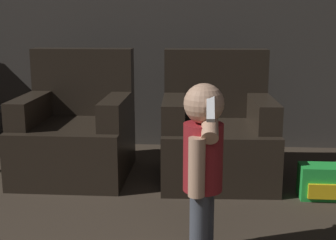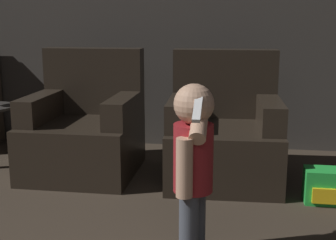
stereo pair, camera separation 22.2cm
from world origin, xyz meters
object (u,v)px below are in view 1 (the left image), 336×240
Objects in this scene: armchair_right at (217,135)px; armchair_left at (76,132)px; person_toddler at (203,158)px; toy_backpack at (319,182)px.

armchair_left is at bearing 177.61° from armchair_right.
armchair_right reaches higher than person_toddler.
armchair_left is 1.00× the size of armchair_right.
person_toddler is (-0.11, -1.25, 0.20)m from armchair_right.
armchair_right is 1.27m from person_toddler.
armchair_left reaches higher than person_toddler.
toy_backpack is (1.76, -0.40, -0.21)m from armchair_left.
armchair_right is 1.07× the size of person_toddler.
toy_backpack is at bearing -32.69° from armchair_right.
armchair_right is at bearing -171.07° from person_toddler.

